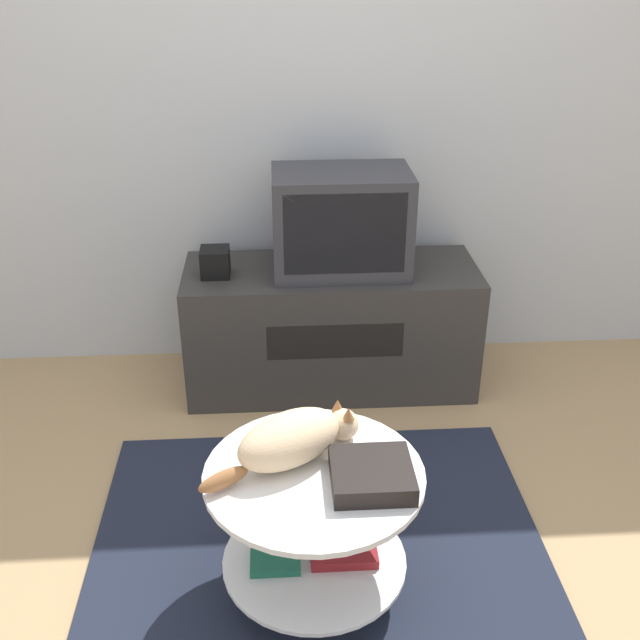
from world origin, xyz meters
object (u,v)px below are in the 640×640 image
dvd_box (372,475)px  cat (293,439)px  speaker (215,262)px  tv (341,222)px

dvd_box → cat: size_ratio=0.48×
speaker → dvd_box: (0.49, -1.25, -0.11)m
dvd_box → tv: bearing=88.8°
speaker → dvd_box: size_ratio=0.53×
speaker → dvd_box: speaker is taller
tv → dvd_box: (-0.03, -1.28, -0.26)m
tv → speaker: (-0.52, -0.03, -0.15)m
tv → dvd_box: 1.31m
speaker → dvd_box: bearing=-68.6°
tv → speaker: size_ratio=4.73×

